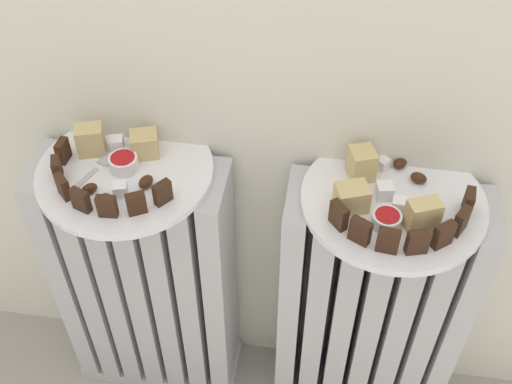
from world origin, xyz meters
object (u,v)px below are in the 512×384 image
jam_bowl_right (387,219)px  fork (92,173)px  plate_right (393,201)px  radiator_right (368,314)px  radiator_left (148,286)px  jam_bowl_left (123,162)px  plate_left (125,171)px

jam_bowl_right → fork: size_ratio=0.41×
plate_right → jam_bowl_right: bearing=-101.8°
fork → radiator_right: bearing=2.3°
radiator_right → plate_right: size_ratio=2.09×
radiator_left → jam_bowl_right: size_ratio=13.63×
plate_right → jam_bowl_left: size_ratio=6.11×
jam_bowl_right → fork: bearing=175.4°
fork → plate_left: bearing=21.9°
jam_bowl_right → radiator_right: bearing=78.2°
radiator_left → jam_bowl_right: jam_bowl_right is taller
plate_right → fork: (-0.47, -0.02, 0.01)m
radiator_left → fork: 0.32m
radiator_left → jam_bowl_left: 0.33m
plate_right → fork: bearing=-177.7°
plate_left → fork: (-0.05, -0.02, 0.01)m
plate_left → jam_bowl_right: bearing=-7.8°
radiator_left → fork: size_ratio=5.63×
plate_left → fork: fork is taller
radiator_left → plate_left: bearing=0.0°
radiator_right → plate_left: size_ratio=2.09×
radiator_left → plate_left: (0.00, 0.00, 0.31)m
jam_bowl_left → fork: 0.05m
plate_right → jam_bowl_left: 0.42m
plate_left → plate_right: bearing=0.0°
plate_right → fork: fork is taller
plate_left → jam_bowl_left: (0.00, 0.00, 0.02)m
radiator_left → jam_bowl_left: size_ratio=12.77×
plate_right → jam_bowl_right: (-0.01, -0.06, 0.02)m
plate_left → radiator_right: bearing=0.0°
jam_bowl_right → plate_left: bearing=172.2°
radiator_left → plate_left: plate_left is taller
radiator_right → plate_left: bearing=180.0°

